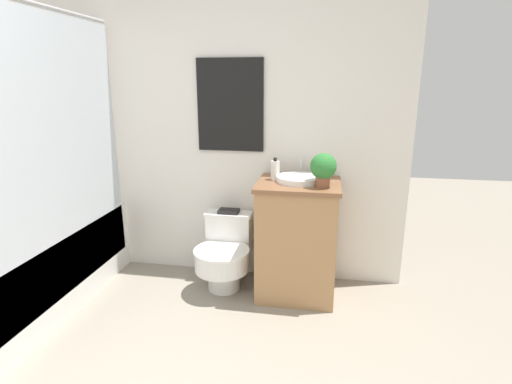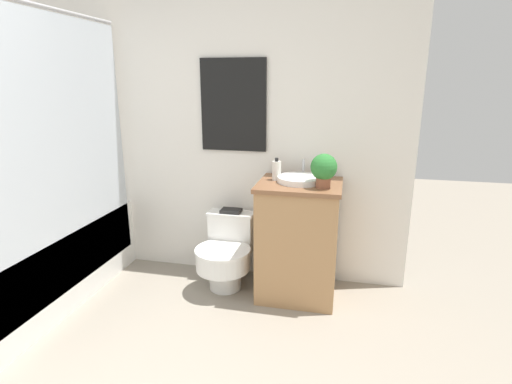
% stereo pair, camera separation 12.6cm
% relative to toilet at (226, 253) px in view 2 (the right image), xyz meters
% --- Properties ---
extents(wall_back, '(3.39, 0.07, 2.50)m').
position_rel_toilet_xyz_m(wall_back, '(-0.34, 0.30, 0.98)').
color(wall_back, white).
rests_on(wall_back, ground_plane).
extents(shower_area, '(0.61, 1.52, 1.98)m').
position_rel_toilet_xyz_m(shower_area, '(-1.22, -0.48, 0.05)').
color(shower_area, white).
rests_on(shower_area, ground_plane).
extents(toilet, '(0.42, 0.52, 0.55)m').
position_rel_toilet_xyz_m(toilet, '(0.00, 0.00, 0.00)').
color(toilet, white).
rests_on(toilet, ground_plane).
extents(vanity, '(0.58, 0.51, 0.86)m').
position_rel_toilet_xyz_m(vanity, '(0.55, 0.01, 0.16)').
color(vanity, '#AD7F51').
rests_on(vanity, ground_plane).
extents(sink, '(0.32, 0.36, 0.13)m').
position_rel_toilet_xyz_m(sink, '(0.55, 0.03, 0.61)').
color(sink, white).
rests_on(sink, vanity).
extents(soap_bottle, '(0.06, 0.06, 0.16)m').
position_rel_toilet_xyz_m(soap_bottle, '(0.37, 0.05, 0.66)').
color(soap_bottle, silver).
rests_on(soap_bottle, vanity).
extents(potted_plant, '(0.18, 0.18, 0.23)m').
position_rel_toilet_xyz_m(potted_plant, '(0.71, -0.09, 0.72)').
color(potted_plant, brown).
rests_on(potted_plant, vanity).
extents(book_on_tank, '(0.16, 0.11, 0.02)m').
position_rel_toilet_xyz_m(book_on_tank, '(0.00, 0.15, 0.30)').
color(book_on_tank, black).
rests_on(book_on_tank, toilet).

